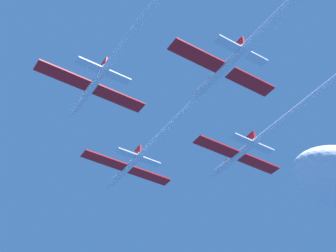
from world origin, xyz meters
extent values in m
cylinder|color=white|center=(0.02, 0.75, -0.18)|extent=(1.07, 9.70, 1.07)
cone|color=white|center=(0.02, 6.67, -0.18)|extent=(1.05, 2.13, 1.05)
ellipsoid|color=black|center=(0.02, 2.89, 0.27)|extent=(0.75, 1.94, 0.53)
cube|color=red|center=(-4.19, 0.27, -0.18)|extent=(7.37, 2.13, 0.23)
cube|color=red|center=(4.24, 0.27, -0.18)|extent=(7.37, 2.13, 0.23)
cube|color=red|center=(0.02, -3.13, 1.13)|extent=(0.28, 1.75, 1.55)
cube|color=white|center=(-2.17, -3.32, -0.18)|extent=(3.32, 1.28, 0.23)
cube|color=white|center=(2.22, -3.32, -0.18)|extent=(3.32, 1.28, 0.23)
cylinder|color=white|center=(0.02, -27.26, -0.18)|extent=(0.96, 46.34, 0.96)
cylinder|color=white|center=(-13.02, -12.79, 0.43)|extent=(1.07, 9.70, 1.07)
cone|color=white|center=(-13.02, -6.88, 0.43)|extent=(1.05, 2.13, 1.05)
ellipsoid|color=black|center=(-13.02, -10.66, 0.89)|extent=(0.75, 1.94, 0.53)
cube|color=red|center=(-17.24, -13.28, 0.43)|extent=(7.37, 2.13, 0.23)
cube|color=red|center=(-8.81, -13.28, 0.43)|extent=(7.37, 2.13, 0.23)
cube|color=red|center=(-13.02, -16.67, 1.74)|extent=(0.28, 1.75, 1.55)
cube|color=white|center=(-15.21, -16.87, 0.43)|extent=(3.32, 1.28, 0.23)
cube|color=white|center=(-10.83, -16.87, 0.43)|extent=(3.32, 1.28, 0.23)
cylinder|color=white|center=(12.78, -12.10, -0.46)|extent=(1.07, 9.70, 1.07)
cone|color=white|center=(12.78, -6.18, -0.46)|extent=(1.05, 2.13, 1.05)
ellipsoid|color=black|center=(12.78, -9.96, -0.01)|extent=(0.75, 1.94, 0.53)
cube|color=red|center=(8.57, -12.58, -0.46)|extent=(7.37, 2.13, 0.23)
cube|color=red|center=(17.00, -12.58, -0.46)|extent=(7.37, 2.13, 0.23)
cube|color=red|center=(12.78, -15.97, 0.85)|extent=(0.28, 1.75, 1.55)
cube|color=white|center=(10.59, -16.17, -0.46)|extent=(3.32, 1.28, 0.23)
cube|color=white|center=(14.97, -16.17, -0.46)|extent=(3.32, 1.28, 0.23)
cylinder|color=white|center=(-0.49, -25.66, -0.23)|extent=(1.07, 9.70, 1.07)
cone|color=white|center=(-0.49, -19.75, -0.23)|extent=(1.05, 2.13, 1.05)
ellipsoid|color=black|center=(-0.49, -23.53, 0.23)|extent=(0.75, 1.94, 0.53)
cube|color=red|center=(-4.71, -26.15, -0.23)|extent=(7.37, 2.13, 0.23)
cube|color=red|center=(3.72, -26.15, -0.23)|extent=(7.37, 2.13, 0.23)
cube|color=red|center=(-0.49, -29.54, 1.08)|extent=(0.28, 1.75, 1.55)
cube|color=white|center=(-2.69, -29.74, -0.23)|extent=(3.32, 1.28, 0.23)
cube|color=white|center=(1.70, -29.74, -0.23)|extent=(3.32, 1.28, 0.23)
camera|label=1|loc=(-30.11, -59.24, -45.83)|focal=52.40mm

